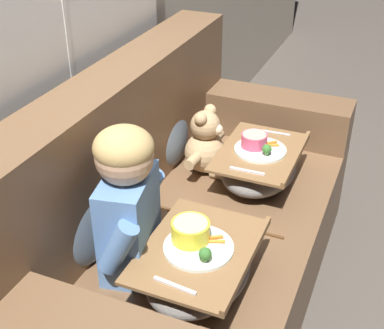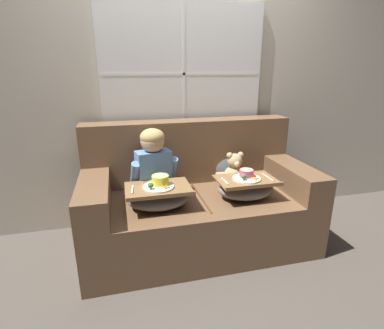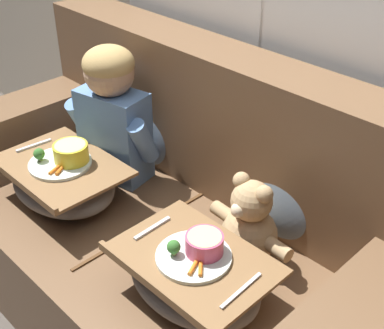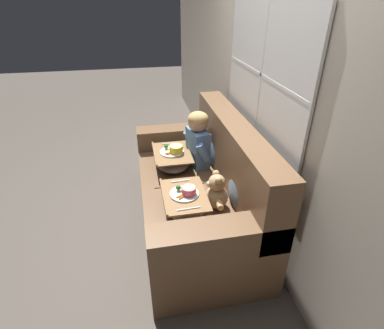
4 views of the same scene
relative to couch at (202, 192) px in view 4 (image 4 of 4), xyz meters
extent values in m
plane|color=#4C443D|center=(0.00, -0.07, -0.36)|extent=(14.00, 14.00, 0.00)
cube|color=beige|center=(0.00, 0.50, 0.94)|extent=(8.00, 0.05, 2.60)
cube|color=white|center=(0.00, 0.45, 1.03)|extent=(1.46, 0.02, 1.19)
cube|color=black|center=(0.00, 0.46, 1.03)|extent=(1.41, 0.01, 1.14)
cube|color=white|center=(0.00, 0.45, 1.03)|extent=(0.02, 0.02, 1.14)
cube|color=white|center=(0.00, 0.45, 1.03)|extent=(1.41, 0.02, 0.02)
cube|color=brown|center=(0.00, -0.07, -0.13)|extent=(1.83, 0.93, 0.46)
cube|color=brown|center=(0.00, 0.28, 0.37)|extent=(1.83, 0.22, 0.55)
cube|color=brown|center=(-0.81, -0.07, 0.20)|extent=(0.22, 0.93, 0.21)
cube|color=brown|center=(0.81, -0.07, 0.20)|extent=(0.22, 0.93, 0.21)
cube|color=#513219|center=(0.00, -0.09, 0.10)|extent=(0.01, 0.67, 0.01)
ellipsoid|color=slate|center=(-0.35, 0.21, 0.27)|extent=(0.36, 0.17, 0.37)
ellipsoid|color=slate|center=(0.35, 0.21, 0.27)|extent=(0.32, 0.16, 0.34)
cube|color=#5B84BC|center=(-0.35, 0.03, 0.28)|extent=(0.29, 0.20, 0.36)
sphere|color=tan|center=(-0.35, 0.03, 0.54)|extent=(0.19, 0.19, 0.19)
ellipsoid|color=tan|center=(-0.35, 0.03, 0.57)|extent=(0.19, 0.19, 0.13)
cylinder|color=#5B84BC|center=(-0.50, -0.01, 0.31)|extent=(0.10, 0.15, 0.20)
cylinder|color=#5B84BC|center=(-0.19, 0.05, 0.31)|extent=(0.10, 0.15, 0.20)
sphere|color=tan|center=(0.35, 0.03, 0.19)|extent=(0.18, 0.18, 0.18)
sphere|color=tan|center=(0.35, 0.03, 0.32)|extent=(0.13, 0.13, 0.13)
sphere|color=tan|center=(0.30, 0.04, 0.38)|extent=(0.06, 0.06, 0.06)
sphere|color=tan|center=(0.40, 0.03, 0.38)|extent=(0.06, 0.06, 0.06)
sphere|color=beige|center=(0.34, -0.02, 0.32)|extent=(0.05, 0.05, 0.05)
sphere|color=black|center=(0.34, -0.04, 0.32)|extent=(0.02, 0.02, 0.02)
cylinder|color=tan|center=(0.23, 0.04, 0.21)|extent=(0.09, 0.05, 0.05)
cylinder|color=tan|center=(0.47, 0.03, 0.21)|extent=(0.09, 0.05, 0.05)
cylinder|color=tan|center=(0.30, -0.05, 0.12)|extent=(0.05, 0.09, 0.05)
cylinder|color=tan|center=(0.38, -0.06, 0.12)|extent=(0.05, 0.09, 0.05)
ellipsoid|color=slate|center=(-0.35, -0.22, 0.17)|extent=(0.46, 0.34, 0.14)
cube|color=brown|center=(-0.35, -0.22, 0.24)|extent=(0.48, 0.35, 0.01)
cube|color=brown|center=(-0.35, -0.38, 0.26)|extent=(0.48, 0.02, 0.02)
cylinder|color=silver|center=(-0.35, -0.22, 0.26)|extent=(0.23, 0.23, 0.01)
cylinder|color=yellow|center=(-0.33, -0.18, 0.30)|extent=(0.13, 0.13, 0.07)
cylinder|color=#E5D189|center=(-0.33, -0.18, 0.32)|extent=(0.11, 0.11, 0.01)
sphere|color=#38702D|center=(-0.41, -0.26, 0.29)|extent=(0.04, 0.04, 0.04)
cylinder|color=#7A9E56|center=(-0.41, -0.26, 0.27)|extent=(0.02, 0.02, 0.02)
cylinder|color=orange|center=(-0.31, -0.26, 0.27)|extent=(0.03, 0.06, 0.01)
cylinder|color=orange|center=(-0.29, -0.25, 0.27)|extent=(0.04, 0.06, 0.01)
cube|color=silver|center=(-0.53, -0.22, 0.25)|extent=(0.03, 0.14, 0.01)
ellipsoid|color=slate|center=(0.35, -0.22, 0.17)|extent=(0.45, 0.32, 0.14)
cube|color=brown|center=(0.35, -0.22, 0.24)|extent=(0.47, 0.33, 0.01)
cube|color=brown|center=(0.35, -0.38, 0.26)|extent=(0.47, 0.02, 0.02)
cylinder|color=silver|center=(0.35, -0.22, 0.26)|extent=(0.22, 0.22, 0.01)
cylinder|color=#D64C70|center=(0.36, -0.19, 0.29)|extent=(0.11, 0.11, 0.06)
cylinder|color=#E5D189|center=(0.36, -0.19, 0.31)|extent=(0.10, 0.10, 0.01)
sphere|color=#38702D|center=(0.31, -0.26, 0.29)|extent=(0.04, 0.04, 0.04)
cylinder|color=#7A9E56|center=(0.31, -0.26, 0.27)|extent=(0.02, 0.02, 0.02)
cylinder|color=orange|center=(0.39, -0.26, 0.27)|extent=(0.04, 0.06, 0.01)
cylinder|color=orange|center=(0.41, -0.25, 0.27)|extent=(0.05, 0.05, 0.01)
cube|color=silver|center=(0.17, -0.22, 0.25)|extent=(0.02, 0.14, 0.01)
cube|color=silver|center=(0.53, -0.22, 0.25)|extent=(0.02, 0.17, 0.01)
camera|label=1|loc=(-1.59, -0.72, 1.38)|focal=50.00mm
camera|label=2|loc=(-0.60, -2.24, 1.09)|focal=28.00mm
camera|label=3|loc=(1.17, -1.03, 1.31)|focal=50.00mm
camera|label=4|loc=(2.18, -0.52, 1.58)|focal=28.00mm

